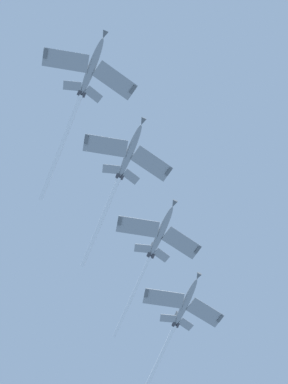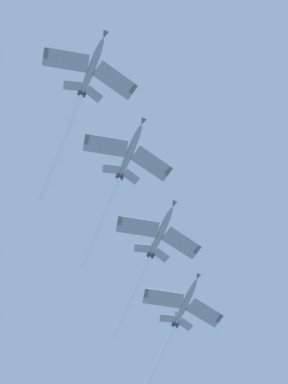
% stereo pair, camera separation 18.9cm
% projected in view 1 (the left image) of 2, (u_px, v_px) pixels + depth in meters
% --- Properties ---
extents(jet_lead, '(34.60, 20.08, 14.66)m').
position_uv_depth(jet_lead, '(81.00, 95.00, 124.14)').
color(jet_lead, gray).
extents(jet_second, '(32.54, 20.07, 13.83)m').
position_uv_depth(jet_second, '(121.00, 173.00, 129.73)').
color(jet_second, gray).
extents(jet_third, '(31.97, 20.05, 13.31)m').
position_uv_depth(jet_third, '(155.00, 245.00, 134.18)').
color(jet_third, gray).
extents(jet_fourth, '(35.86, 20.05, 15.15)m').
position_uv_depth(jet_fourth, '(176.00, 323.00, 140.58)').
color(jet_fourth, gray).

